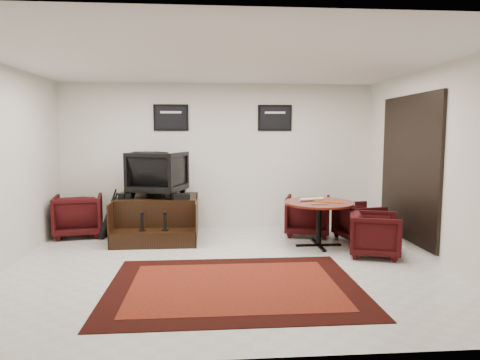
% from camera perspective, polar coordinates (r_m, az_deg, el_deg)
% --- Properties ---
extents(ground, '(6.00, 6.00, 0.00)m').
position_cam_1_polar(ground, '(6.11, -2.16, -11.38)').
color(ground, silver).
rests_on(ground, ground).
extents(room_shell, '(6.02, 5.02, 2.81)m').
position_cam_1_polar(room_shell, '(5.98, 1.65, 5.62)').
color(room_shell, silver).
rests_on(room_shell, ground).
extents(area_rug, '(3.04, 2.28, 0.01)m').
position_cam_1_polar(area_rug, '(5.34, -0.79, -13.96)').
color(area_rug, black).
rests_on(area_rug, ground).
extents(shine_podium, '(1.40, 1.45, 0.72)m').
position_cam_1_polar(shine_podium, '(7.80, -10.88, -5.09)').
color(shine_podium, black).
rests_on(shine_podium, ground).
extents(shine_chair, '(1.09, 1.05, 0.90)m').
position_cam_1_polar(shine_chair, '(7.82, -10.89, 1.17)').
color(shine_chair, black).
rests_on(shine_chair, shine_podium).
extents(shoes_pair, '(0.24, 0.29, 0.10)m').
position_cam_1_polar(shoes_pair, '(7.72, -14.93, -1.99)').
color(shoes_pair, black).
rests_on(shoes_pair, shine_podium).
extents(polish_kit, '(0.28, 0.21, 0.09)m').
position_cam_1_polar(polish_kit, '(7.42, -7.76, -2.19)').
color(polish_kit, black).
rests_on(polish_kit, shine_podium).
extents(umbrella_black, '(0.34, 0.13, 0.93)m').
position_cam_1_polar(umbrella_black, '(7.82, -17.12, -4.27)').
color(umbrella_black, black).
rests_on(umbrella_black, ground).
extents(umbrella_hooked, '(0.31, 0.12, 0.84)m').
position_cam_1_polar(umbrella_hooked, '(7.96, -16.87, -4.38)').
color(umbrella_hooked, black).
rests_on(umbrella_hooked, ground).
extents(armchair_side, '(0.94, 0.90, 0.83)m').
position_cam_1_polar(armchair_side, '(8.27, -20.75, -4.16)').
color(armchair_side, black).
rests_on(armchair_side, ground).
extents(meeting_table, '(1.13, 1.13, 0.74)m').
position_cam_1_polar(meeting_table, '(7.11, 10.51, -3.59)').
color(meeting_table, '#4D110B').
rests_on(meeting_table, ground).
extents(table_chair_back, '(0.95, 0.91, 0.80)m').
position_cam_1_polar(table_chair_back, '(7.90, 9.03, -4.42)').
color(table_chair_back, black).
rests_on(table_chair_back, ground).
extents(table_chair_window, '(0.76, 0.80, 0.71)m').
position_cam_1_polar(table_chair_window, '(7.75, 15.58, -5.12)').
color(table_chair_window, black).
rests_on(table_chair_window, ground).
extents(table_chair_corner, '(0.84, 0.87, 0.73)m').
position_cam_1_polar(table_chair_corner, '(6.81, 17.51, -6.66)').
color(table_chair_corner, black).
rests_on(table_chair_corner, ground).
extents(paper_roll, '(0.42, 0.14, 0.05)m').
position_cam_1_polar(paper_roll, '(7.19, 9.51, -2.54)').
color(paper_roll, silver).
rests_on(paper_roll, meeting_table).
extents(table_clutter, '(0.56, 0.36, 0.01)m').
position_cam_1_polar(table_clutter, '(7.05, 11.56, -2.92)').
color(table_clutter, '#D55B0B').
rests_on(table_clutter, meeting_table).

